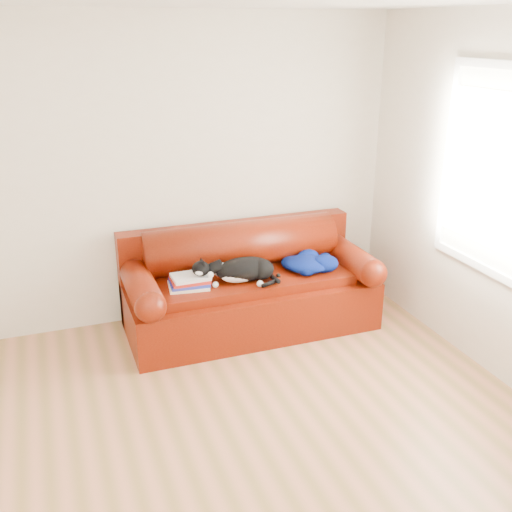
% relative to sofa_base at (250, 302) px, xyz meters
% --- Properties ---
extents(ground, '(4.50, 4.50, 0.00)m').
position_rel_sofa_base_xyz_m(ground, '(-0.79, -1.49, -0.24)').
color(ground, olive).
rests_on(ground, ground).
extents(room_shell, '(4.52, 4.02, 2.61)m').
position_rel_sofa_base_xyz_m(room_shell, '(-0.67, -1.48, 1.43)').
color(room_shell, beige).
rests_on(room_shell, ground).
extents(sofa_base, '(2.10, 0.90, 0.50)m').
position_rel_sofa_base_xyz_m(sofa_base, '(0.00, 0.00, 0.00)').
color(sofa_base, '#390602').
rests_on(sofa_base, ground).
extents(sofa_back, '(2.10, 1.01, 0.88)m').
position_rel_sofa_base_xyz_m(sofa_back, '(-0.00, 0.24, 0.30)').
color(sofa_back, '#390602').
rests_on(sofa_back, ground).
extents(book_stack, '(0.34, 0.28, 0.10)m').
position_rel_sofa_base_xyz_m(book_stack, '(-0.55, -0.09, 0.31)').
color(book_stack, silver).
rests_on(book_stack, sofa_base).
extents(cat, '(0.65, 0.43, 0.25)m').
position_rel_sofa_base_xyz_m(cat, '(-0.10, -0.12, 0.36)').
color(cat, black).
rests_on(cat, sofa_base).
extents(blanket, '(0.48, 0.43, 0.15)m').
position_rel_sofa_base_xyz_m(blanket, '(0.51, -0.08, 0.33)').
color(blanket, '#020844').
rests_on(blanket, sofa_base).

